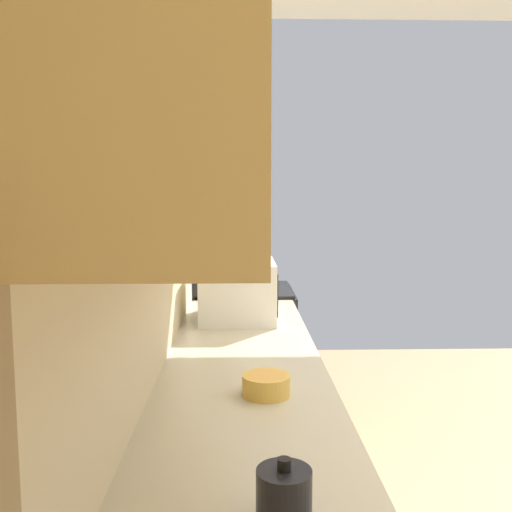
% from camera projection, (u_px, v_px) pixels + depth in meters
% --- Properties ---
extents(wall_back, '(4.48, 0.12, 2.84)m').
position_uv_depth(wall_back, '(137.00, 240.00, 1.92)').
color(wall_back, beige).
rests_on(wall_back, ground_plane).
extents(upper_cabinets, '(1.99, 0.33, 0.63)m').
position_uv_depth(upper_cabinets, '(191.00, 113.00, 1.53)').
color(upper_cabinets, '#E1BD76').
extents(oven_range, '(0.65, 0.67, 1.10)m').
position_uv_depth(oven_range, '(245.00, 354.00, 3.81)').
color(oven_range, black).
rests_on(oven_range, ground_plane).
extents(microwave, '(0.47, 0.40, 0.31)m').
position_uv_depth(microwave, '(238.00, 290.00, 2.92)').
color(microwave, white).
rests_on(microwave, counter_run).
extents(bowl, '(0.16, 0.16, 0.07)m').
position_uv_depth(bowl, '(266.00, 384.00, 1.82)').
color(bowl, gold).
rests_on(bowl, counter_run).
extents(kettle, '(0.15, 0.11, 0.15)m').
position_uv_depth(kettle, '(284.00, 499.00, 1.09)').
color(kettle, black).
rests_on(kettle, counter_run).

